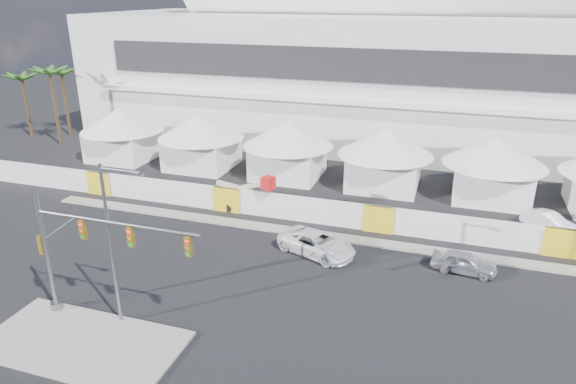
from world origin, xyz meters
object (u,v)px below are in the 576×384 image
(streetlight_median, at_px, (114,236))
(boom_lift, at_px, (231,196))
(sedan_silver, at_px, (464,262))
(traffic_mast, at_px, (79,253))
(pickup_curb, at_px, (317,244))
(lot_car_a, at_px, (550,222))

(streetlight_median, bearing_deg, boom_lift, 93.80)
(sedan_silver, bearing_deg, streetlight_median, 129.09)
(traffic_mast, height_order, boom_lift, traffic_mast)
(traffic_mast, xyz_separation_m, streetlight_median, (2.09, 0.20, 1.23))
(pickup_curb, distance_m, lot_car_a, 17.65)
(traffic_mast, bearing_deg, streetlight_median, 5.47)
(pickup_curb, relative_size, boom_lift, 0.78)
(traffic_mast, bearing_deg, boom_lift, 86.51)
(traffic_mast, height_order, streetlight_median, streetlight_median)
(lot_car_a, relative_size, streetlight_median, 0.46)
(boom_lift, bearing_deg, lot_car_a, 23.92)
(pickup_curb, xyz_separation_m, streetlight_median, (-7.65, -10.59, 4.40))
(lot_car_a, bearing_deg, sedan_silver, -178.43)
(sedan_silver, bearing_deg, boom_lift, 79.93)
(lot_car_a, distance_m, boom_lift, 24.22)
(pickup_curb, relative_size, lot_car_a, 1.35)
(streetlight_median, bearing_deg, lot_car_a, 40.28)
(boom_lift, bearing_deg, pickup_curb, -16.70)
(pickup_curb, height_order, lot_car_a, pickup_curb)
(pickup_curb, height_order, boom_lift, boom_lift)
(traffic_mast, bearing_deg, lot_car_a, 38.12)
(lot_car_a, xyz_separation_m, streetlight_median, (-22.93, -19.43, 4.50))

